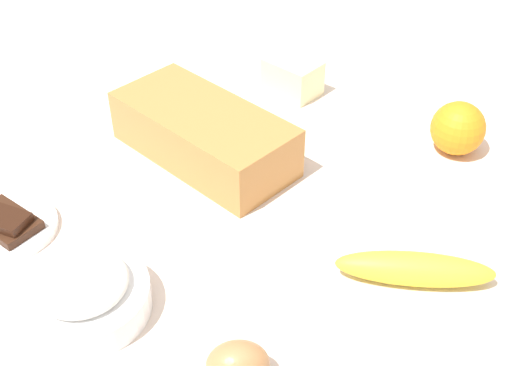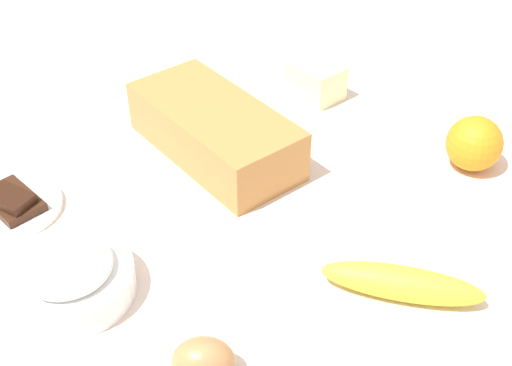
% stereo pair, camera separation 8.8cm
% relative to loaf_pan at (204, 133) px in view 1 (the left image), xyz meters
% --- Properties ---
extents(ground_plane, '(2.40, 2.40, 0.02)m').
position_rel_loaf_pan_xyz_m(ground_plane, '(0.14, -0.03, -0.05)').
color(ground_plane, beige).
extents(loaf_pan, '(0.28, 0.14, 0.08)m').
position_rel_loaf_pan_xyz_m(loaf_pan, '(0.00, 0.00, 0.00)').
color(loaf_pan, '#B77A3D').
rests_on(loaf_pan, ground_plane).
extents(flour_bowl, '(0.15, 0.15, 0.06)m').
position_rel_loaf_pan_xyz_m(flour_bowl, '(0.11, -0.30, -0.01)').
color(flour_bowl, white).
rests_on(flour_bowl, ground_plane).
extents(banana, '(0.18, 0.15, 0.04)m').
position_rel_loaf_pan_xyz_m(banana, '(0.37, -0.01, -0.02)').
color(banana, yellow).
rests_on(banana, ground_plane).
extents(orange_fruit, '(0.08, 0.08, 0.08)m').
position_rel_loaf_pan_xyz_m(orange_fruit, '(0.27, 0.26, -0.00)').
color(orange_fruit, orange).
rests_on(orange_fruit, ground_plane).
extents(butter_block, '(0.09, 0.06, 0.06)m').
position_rel_loaf_pan_xyz_m(butter_block, '(-0.02, 0.23, -0.01)').
color(butter_block, '#F4EDB2').
rests_on(butter_block, ground_plane).
extents(egg_near_butter, '(0.08, 0.08, 0.05)m').
position_rel_loaf_pan_xyz_m(egg_near_butter, '(0.31, -0.25, -0.02)').
color(egg_near_butter, '#B17848').
rests_on(egg_near_butter, ground_plane).
extents(chocolate_plate, '(0.13, 0.13, 0.03)m').
position_rel_loaf_pan_xyz_m(chocolate_plate, '(-0.07, -0.29, -0.03)').
color(chocolate_plate, white).
rests_on(chocolate_plate, ground_plane).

